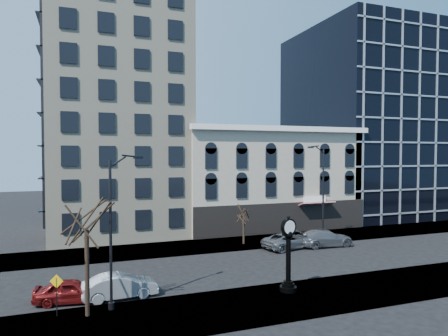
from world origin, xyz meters
name	(u,v)px	position (x,y,z in m)	size (l,w,h in m)	color
ground	(218,269)	(0.00, 0.00, 0.00)	(160.00, 160.00, 0.00)	black
sidewalk_far	(191,247)	(0.00, 8.00, 0.06)	(160.00, 6.00, 0.12)	#9C9A8E
sidewalk_near	(260,303)	(0.00, -8.00, 0.06)	(160.00, 6.00, 0.12)	#9C9A8E
cream_tower	(117,69)	(-6.11, 18.88, 19.32)	(15.90, 15.40, 42.50)	beige
victorian_row	(266,180)	(12.00, 15.89, 6.00)	(22.60, 11.19, 12.50)	#B0A791
glass_office	(368,124)	(32.00, 20.91, 14.00)	(20.00, 20.15, 28.00)	black
street_clock	(288,257)	(2.66, -6.78, 2.40)	(1.14, 1.14, 5.04)	black
street_lamp_near	(121,190)	(-8.06, -5.71, 7.13)	(2.25, 1.22, 9.29)	black
street_lamp_far	(318,167)	(13.42, 6.18, 7.85)	(2.62, 0.85, 10.24)	black
bare_tree_near	(86,211)	(-10.02, -6.52, 6.08)	(4.59, 4.59, 7.89)	black
bare_tree_far	(244,211)	(5.32, 7.27, 3.46)	(2.58, 2.58, 4.43)	black
warning_sign	(57,287)	(-11.64, -6.00, 1.76)	(0.73, 0.33, 2.38)	black
car_near_a	(71,291)	(-10.97, -3.70, 0.74)	(1.74, 4.33, 1.47)	maroon
car_near_b	(120,286)	(-8.01, -3.94, 0.78)	(1.66, 4.76, 1.57)	silver
car_far_a	(289,241)	(8.84, 4.26, 0.76)	(2.53, 5.49, 1.52)	#595B60
car_far_b	(325,238)	(12.71, 3.87, 0.85)	(2.38, 5.86, 1.70)	#595B60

